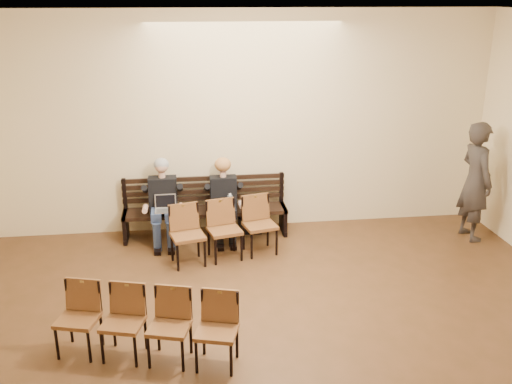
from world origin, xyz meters
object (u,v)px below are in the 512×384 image
seated_man (163,202)px  bag (250,224)px  seated_woman (224,203)px  water_bottle (230,209)px  passerby (477,173)px  laptop (166,212)px  chair_row_front (225,231)px  chair_row_back (146,326)px  bench (206,223)px

seated_man → bag: size_ratio=3.47×
seated_woman → water_bottle: size_ratio=4.75×
passerby → laptop: bearing=81.5°
chair_row_front → seated_man: bearing=127.1°
chair_row_back → bench: bearing=92.6°
seated_man → bag: bearing=7.6°
passerby → chair_row_back: bearing=112.3°
seated_man → seated_woman: seated_man is taller
bench → passerby: 4.31m
bench → laptop: laptop is taller
chair_row_back → bag: bearing=81.7°
chair_row_back → laptop: bearing=103.0°
passerby → bench: bearing=76.3°
laptop → chair_row_back: bearing=-90.5°
seated_woman → chair_row_back: 3.27m
bag → chair_row_back: bearing=-114.5°
seated_man → passerby: bearing=-5.7°
bench → chair_row_front: 0.92m
seated_woman → chair_row_front: size_ratio=0.76×
laptop → chair_row_back: size_ratio=0.16×
seated_man → passerby: 4.87m
seated_woman → chair_row_back: bearing=-109.0°
bench → water_bottle: water_bottle is taller
bench → water_bottle: size_ratio=10.38×
passerby → chair_row_back: 5.64m
seated_man → seated_woman: (0.94, 0.00, -0.05)m
seated_woman → chair_row_front: seated_woman is taller
seated_man → passerby: passerby is taller
water_bottle → passerby: (3.81, -0.23, 0.51)m
passerby → chair_row_front: passerby is taller
seated_woman → chair_row_back: seated_woman is taller
water_bottle → bag: (0.35, 0.43, -0.44)m
bench → seated_man: (-0.65, -0.12, 0.42)m
seated_man → bag: seated_man is taller
seated_man → chair_row_back: bearing=-92.2°
water_bottle → bag: 0.71m
bench → laptop: (-0.61, -0.35, 0.34)m
chair_row_front → chair_row_back: size_ratio=0.80×
laptop → passerby: size_ratio=0.15×
water_bottle → chair_row_front: chair_row_front is taller
chair_row_back → seated_man: bearing=103.9°
seated_woman → chair_row_back: size_ratio=0.61×
bag → chair_row_front: (-0.48, -0.93, 0.30)m
laptop → bag: bearing=20.0°
seated_woman → chair_row_front: (-0.05, -0.74, -0.16)m
bag → passerby: bearing=-10.9°
chair_row_front → water_bottle: bearing=62.5°
laptop → water_bottle: bearing=1.9°
seated_man → water_bottle: seated_man is taller
seated_woman → bag: 0.65m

